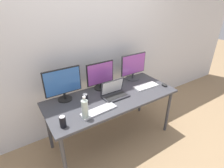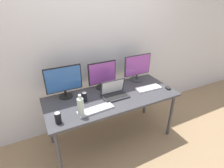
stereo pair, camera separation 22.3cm
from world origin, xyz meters
name	(u,v)px [view 2 (the right image)]	position (x,y,z in m)	size (l,w,h in m)	color
ground_plane	(112,138)	(0.00, 0.00, 0.00)	(16.00, 16.00, 0.00)	#9E7F5B
wall_back	(94,44)	(0.00, 0.59, 1.30)	(7.00, 0.08, 2.60)	silver
work_desk	(112,100)	(0.00, 0.00, 0.68)	(1.74, 0.74, 0.74)	#424247
monitor_left	(64,81)	(-0.55, 0.26, 0.97)	(0.46, 0.18, 0.42)	black
monitor_center	(102,75)	(-0.01, 0.27, 0.94)	(0.41, 0.20, 0.39)	black
monitor_right	(137,67)	(0.57, 0.27, 0.95)	(0.45, 0.21, 0.41)	#38383D
laptop_silver	(114,93)	(0.03, -0.01, 0.79)	(0.34, 0.21, 0.22)	#2D2D33
keyboard_main	(148,88)	(0.56, -0.05, 0.75)	(0.36, 0.14, 0.02)	white
keyboard_aux	(96,110)	(-0.31, -0.20, 0.75)	(0.43, 0.13, 0.02)	#B2B2B7
mouse_by_keyboard	(168,88)	(0.81, -0.18, 0.76)	(0.06, 0.10, 0.03)	black
water_bottle	(81,107)	(-0.50, -0.24, 0.87)	(0.07, 0.07, 0.28)	silver
soda_can_near_keyboard	(58,118)	(-0.74, -0.24, 0.80)	(0.07, 0.07, 0.13)	black
soda_can_by_laptop	(84,97)	(-0.36, 0.04, 0.80)	(0.07, 0.07, 0.13)	black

